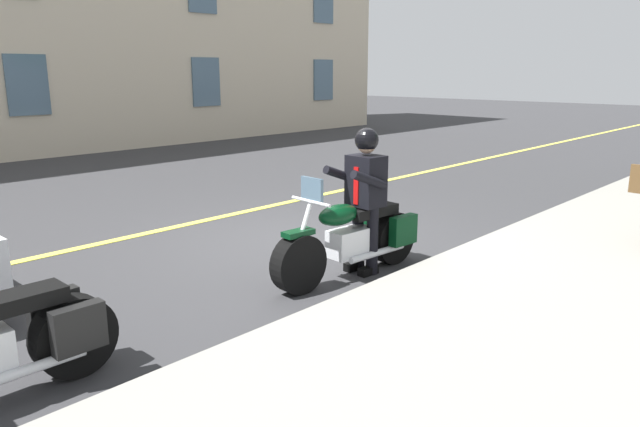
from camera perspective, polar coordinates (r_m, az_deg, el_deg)
name	(u,v)px	position (r m, az deg, el deg)	size (l,w,h in m)	color
ground_plane	(303,241)	(8.48, -1.68, -2.70)	(80.00, 80.00, 0.00)	#333335
lane_center_stripe	(217,218)	(9.94, -9.92, -0.43)	(60.00, 0.16, 0.01)	#E5DB4C
motorcycle_main	(353,239)	(6.99, 3.21, -2.43)	(2.22, 0.70, 1.26)	black
rider_main	(365,188)	(6.99, 4.34, 2.47)	(0.65, 0.58, 1.74)	black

